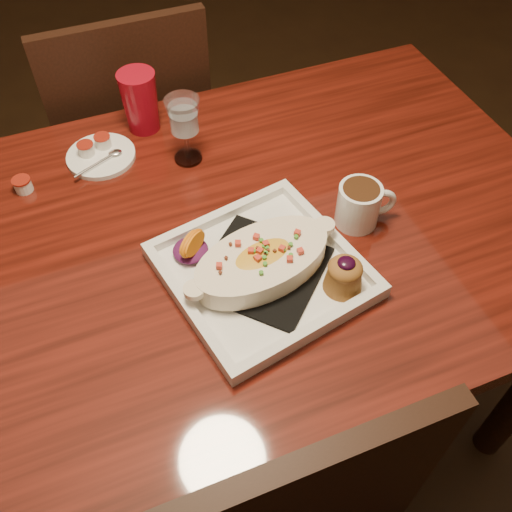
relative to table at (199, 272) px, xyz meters
name	(u,v)px	position (x,y,z in m)	size (l,w,h in m)	color
floor	(216,410)	(0.00, 0.00, -0.65)	(7.00, 7.00, 0.00)	black
table	(199,272)	(0.00, 0.00, 0.00)	(1.50, 0.90, 0.75)	maroon
chair_far	(134,142)	(0.00, 0.63, -0.15)	(0.42, 0.42, 0.93)	black
plate	(267,266)	(0.09, -0.13, 0.13)	(0.37, 0.37, 0.08)	white
coffee_mug	(360,204)	(0.31, -0.07, 0.14)	(0.12, 0.08, 0.09)	white
goblet	(184,119)	(0.06, 0.23, 0.20)	(0.07, 0.07, 0.15)	silver
saucer	(99,154)	(-0.12, 0.30, 0.11)	(0.15, 0.15, 0.10)	white
creamer_loose	(23,185)	(-0.28, 0.26, 0.11)	(0.04, 0.04, 0.03)	white
red_tumbler	(140,102)	(0.00, 0.37, 0.17)	(0.08, 0.08, 0.14)	#AB0C1E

